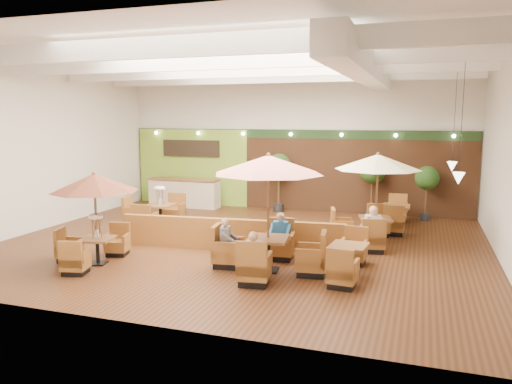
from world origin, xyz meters
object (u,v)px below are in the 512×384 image
at_px(table_5, 396,217).
at_px(table_3, 154,213).
at_px(table_4, 348,260).
at_px(booth_divider, 230,234).
at_px(diner_0, 254,252).
at_px(table_0, 93,198).
at_px(diner_4, 373,225).
at_px(diner_3, 372,225).
at_px(diner_2, 227,237).
at_px(service_counter, 184,193).
at_px(table_2, 375,178).
at_px(topiary_1, 372,173).
at_px(table_1, 268,192).
at_px(diner_1, 280,231).
at_px(topiary_2, 427,180).
at_px(topiary_0, 279,168).

bearing_deg(table_5, table_3, -162.80).
bearing_deg(table_5, table_4, -97.67).
relative_size(booth_divider, diner_0, 8.38).
distance_m(table_0, table_4, 6.49).
bearing_deg(table_4, diner_4, 86.60).
height_order(diner_0, diner_3, diner_3).
bearing_deg(diner_2, diner_4, 112.84).
relative_size(table_3, table_5, 1.03).
bearing_deg(table_4, table_3, 160.64).
height_order(service_counter, table_2, table_2).
bearing_deg(topiary_1, table_5, -59.50).
bearing_deg(table_2, table_1, -135.17).
distance_m(diner_0, diner_1, 2.12).
distance_m(table_2, topiary_2, 4.26).
bearing_deg(diner_3, topiary_2, 51.60).
distance_m(topiary_2, diner_3, 5.21).
distance_m(table_0, topiary_0, 8.72).
bearing_deg(table_4, topiary_2, 81.36).
bearing_deg(table_2, table_3, 166.52).
bearing_deg(table_1, diner_4, 41.29).
bearing_deg(booth_divider, table_3, 145.31).
bearing_deg(booth_divider, diner_1, -22.22).
xyz_separation_m(booth_divider, diner_2, (0.53, -1.53, 0.31)).
bearing_deg(diner_2, diner_0, 29.83).
xyz_separation_m(booth_divider, diner_4, (3.82, 1.04, 0.33)).
relative_size(table_1, table_2, 1.05).
xyz_separation_m(table_0, table_1, (4.34, 0.84, 0.24)).
distance_m(table_1, table_4, 2.49).
distance_m(table_0, table_2, 7.85).
bearing_deg(diner_1, topiary_0, -76.11).
distance_m(table_5, topiary_1, 2.30).
relative_size(table_1, diner_3, 3.65).
bearing_deg(table_1, table_0, -176.86).
relative_size(booth_divider, topiary_1, 2.87).
distance_m(topiary_0, diner_1, 6.81).
bearing_deg(topiary_0, diner_1, -73.74).
height_order(booth_divider, table_1, table_1).
height_order(table_2, diner_2, table_2).
bearing_deg(table_4, topiary_0, 122.61).
bearing_deg(service_counter, topiary_1, 1.50).
bearing_deg(table_1, diner_1, 82.24).
bearing_deg(table_3, diner_3, -13.77).
bearing_deg(service_counter, booth_divider, -53.24).
bearing_deg(booth_divider, topiary_1, 55.38).
bearing_deg(service_counter, table_2, -25.01).
xyz_separation_m(table_0, table_5, (7.02, 6.73, -1.33)).
bearing_deg(table_4, service_counter, 143.02).
height_order(topiary_2, diner_4, topiary_2).
distance_m(diner_1, diner_3, 2.69).
distance_m(service_counter, table_4, 10.51).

